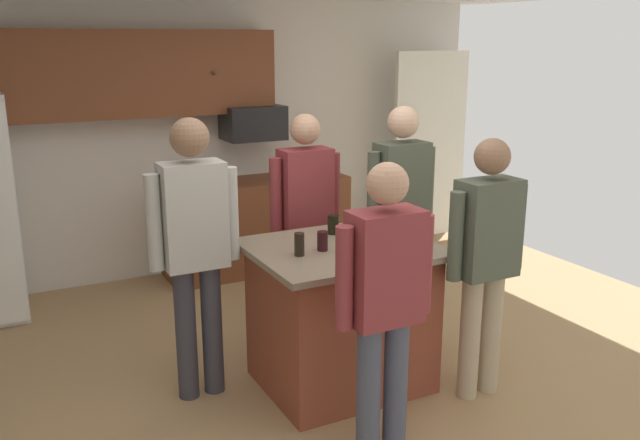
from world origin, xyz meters
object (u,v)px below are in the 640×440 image
at_px(kitchen_island, 341,315).
at_px(glass_dark_ale, 357,228).
at_px(person_guest_left, 306,210).
at_px(mug_blue_stoneware, 376,222).
at_px(person_elder_center, 486,252).
at_px(person_guest_by_door, 385,295).
at_px(glass_short_whisky, 394,230).
at_px(glass_stout_tall, 299,244).
at_px(person_guest_right, 401,206).
at_px(person_host_foreground, 195,240).
at_px(tumbler_amber, 333,225).
at_px(microwave_over_range, 253,123).
at_px(glass_pilsner, 322,241).

bearing_deg(kitchen_island, glass_dark_ale, 28.09).
distance_m(person_guest_left, mug_blue_stoneware, 0.64).
bearing_deg(person_elder_center, mug_blue_stoneware, -30.59).
distance_m(person_guest_by_door, glass_short_whisky, 0.96).
bearing_deg(mug_blue_stoneware, kitchen_island, -149.56).
height_order(kitchen_island, person_guest_left, person_guest_left).
height_order(person_elder_center, person_guest_by_door, person_elder_center).
xyz_separation_m(mug_blue_stoneware, glass_stout_tall, (-0.72, -0.29, 0.02)).
bearing_deg(kitchen_island, person_guest_right, 31.87).
distance_m(person_host_foreground, glass_short_whisky, 1.27).
xyz_separation_m(person_elder_center, tumbler_amber, (-0.64, 0.79, 0.06)).
relative_size(person_elder_center, glass_dark_ale, 11.63).
relative_size(tumbler_amber, glass_stout_tall, 0.91).
xyz_separation_m(microwave_over_range, person_elder_center, (0.33, -2.97, -0.50)).
xyz_separation_m(person_host_foreground, glass_dark_ale, (1.03, -0.20, -0.01)).
distance_m(mug_blue_stoneware, tumbler_amber, 0.31).
height_order(person_guest_left, person_host_foreground, person_host_foreground).
distance_m(mug_blue_stoneware, glass_stout_tall, 0.77).
relative_size(microwave_over_range, person_guest_left, 0.33).
distance_m(person_host_foreground, glass_stout_tall, 0.64).
bearing_deg(mug_blue_stoneware, microwave_over_range, 90.07).
bearing_deg(person_guest_right, glass_pilsner, -3.05).
distance_m(person_guest_right, tumbler_amber, 0.71).
height_order(kitchen_island, glass_dark_ale, glass_dark_ale).
xyz_separation_m(person_guest_left, mug_blue_stoneware, (0.24, -0.59, 0.02)).
bearing_deg(glass_pilsner, glass_stout_tall, -171.01).
bearing_deg(person_guest_by_door, microwave_over_range, 3.60).
bearing_deg(person_guest_by_door, glass_dark_ale, -8.07).
xyz_separation_m(person_guest_left, glass_short_whisky, (0.21, -0.87, 0.04)).
bearing_deg(glass_stout_tall, person_guest_by_door, -80.91).
distance_m(kitchen_island, person_guest_by_door, 0.96).
distance_m(person_guest_by_door, person_guest_right, 1.61).
distance_m(microwave_over_range, glass_pilsner, 2.57).
relative_size(person_guest_by_door, mug_blue_stoneware, 13.17).
relative_size(person_host_foreground, glass_short_whisky, 13.19).
height_order(microwave_over_range, person_elder_center, person_elder_center).
bearing_deg(microwave_over_range, glass_pilsner, -102.40).
bearing_deg(person_guest_right, glass_short_whisky, 20.64).
xyz_separation_m(person_guest_by_door, mug_blue_stoneware, (0.60, 1.05, 0.06)).
xyz_separation_m(glass_short_whisky, glass_pilsner, (-0.51, 0.02, -0.01)).
relative_size(microwave_over_range, glass_pilsner, 4.59).
relative_size(person_guest_left, glass_pilsner, 13.92).
relative_size(person_elder_center, person_guest_right, 0.94).
bearing_deg(person_guest_by_door, glass_pilsner, 10.37).
height_order(person_host_foreground, glass_dark_ale, person_host_foreground).
xyz_separation_m(tumbler_amber, glass_pilsner, (-0.24, -0.30, -0.00)).
relative_size(glass_pilsner, glass_stout_tall, 0.87).
bearing_deg(glass_short_whisky, person_elder_center, -52.90).
bearing_deg(glass_stout_tall, microwave_over_range, 74.07).
relative_size(person_elder_center, glass_short_whisky, 12.28).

